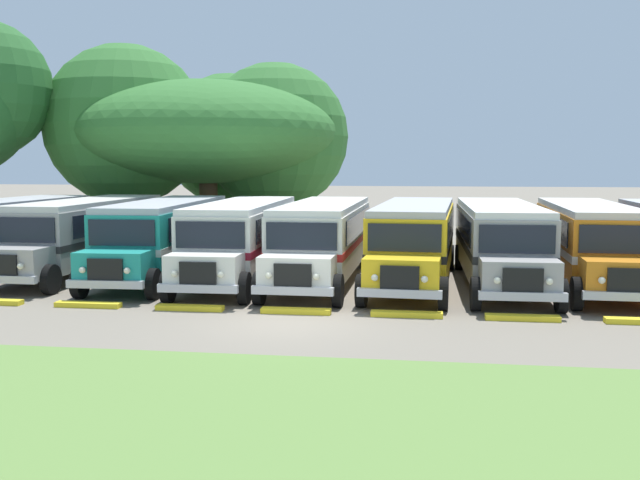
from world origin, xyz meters
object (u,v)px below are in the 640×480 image
(parked_bus_slot_5, at_px, (415,238))
(parked_bus_slot_2, at_px, (165,234))
(parked_bus_slot_1, at_px, (86,232))
(broad_shade_tree, at_px, (208,133))
(parked_bus_slot_7, at_px, (589,240))
(parked_bus_slot_3, at_px, (242,236))
(parked_bus_slot_6, at_px, (500,240))
(parked_bus_slot_4, at_px, (323,237))

(parked_bus_slot_5, bearing_deg, parked_bus_slot_2, -88.32)
(parked_bus_slot_1, height_order, broad_shade_tree, broad_shade_tree)
(parked_bus_slot_7, height_order, broad_shade_tree, broad_shade_tree)
(parked_bus_slot_2, relative_size, parked_bus_slot_3, 1.00)
(parked_bus_slot_7, relative_size, broad_shade_tree, 0.69)
(parked_bus_slot_3, xyz_separation_m, broad_shade_tree, (-4.95, 12.15, 4.25))
(parked_bus_slot_1, bearing_deg, parked_bus_slot_5, 87.57)
(parked_bus_slot_2, relative_size, parked_bus_slot_5, 1.00)
(parked_bus_slot_2, distance_m, parked_bus_slot_3, 3.11)
(parked_bus_slot_7, bearing_deg, broad_shade_tree, -122.10)
(parked_bus_slot_6, height_order, broad_shade_tree, broad_shade_tree)
(parked_bus_slot_5, bearing_deg, parked_bus_slot_7, 97.56)
(parked_bus_slot_6, height_order, parked_bus_slot_7, same)
(parked_bus_slot_3, height_order, parked_bus_slot_5, same)
(parked_bus_slot_5, bearing_deg, broad_shade_tree, -133.74)
(parked_bus_slot_3, relative_size, parked_bus_slot_4, 1.00)
(parked_bus_slot_2, distance_m, parked_bus_slot_4, 6.12)
(broad_shade_tree, bearing_deg, parked_bus_slot_2, -81.11)
(parked_bus_slot_3, height_order, broad_shade_tree, broad_shade_tree)
(parked_bus_slot_5, height_order, parked_bus_slot_6, same)
(parked_bus_slot_7, distance_m, broad_shade_tree, 21.36)
(parked_bus_slot_4, height_order, broad_shade_tree, broad_shade_tree)
(parked_bus_slot_6, bearing_deg, parked_bus_slot_5, -89.66)
(parked_bus_slot_1, xyz_separation_m, parked_bus_slot_6, (15.80, -0.64, 0.00))
(parked_bus_slot_1, bearing_deg, parked_bus_slot_2, 83.32)
(parked_bus_slot_7, bearing_deg, parked_bus_slot_5, -83.98)
(parked_bus_slot_5, relative_size, parked_bus_slot_6, 1.01)
(parked_bus_slot_1, xyz_separation_m, parked_bus_slot_5, (12.82, -0.70, 0.00))
(parked_bus_slot_2, relative_size, parked_bus_slot_6, 1.00)
(parked_bus_slot_3, distance_m, parked_bus_slot_5, 6.34)
(parked_bus_slot_4, height_order, parked_bus_slot_5, same)
(parked_bus_slot_1, distance_m, parked_bus_slot_5, 12.84)
(parked_bus_slot_5, distance_m, parked_bus_slot_7, 6.12)
(parked_bus_slot_3, xyz_separation_m, parked_bus_slot_7, (12.44, 0.50, 0.00))
(parked_bus_slot_3, distance_m, parked_bus_slot_7, 12.45)
(parked_bus_slot_1, distance_m, parked_bus_slot_7, 18.93)
(parked_bus_slot_2, relative_size, parked_bus_slot_4, 1.00)
(parked_bus_slot_3, xyz_separation_m, parked_bus_slot_5, (6.34, 0.05, 0.00))
(parked_bus_slot_1, bearing_deg, parked_bus_slot_3, 84.14)
(parked_bus_slot_4, bearing_deg, parked_bus_slot_3, -88.45)
(parked_bus_slot_6, relative_size, broad_shade_tree, 0.69)
(parked_bus_slot_4, relative_size, parked_bus_slot_7, 1.00)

